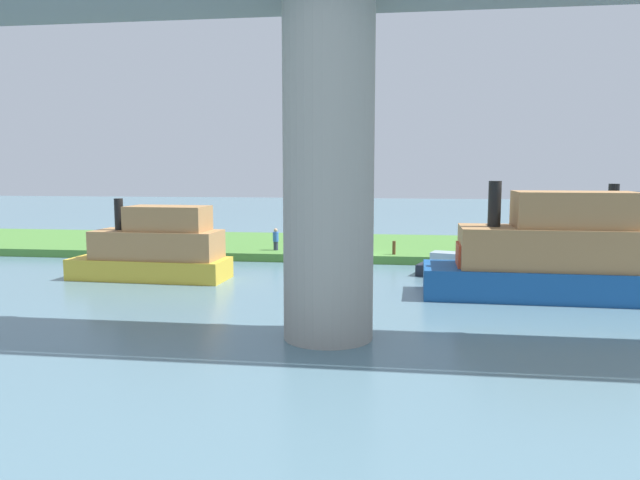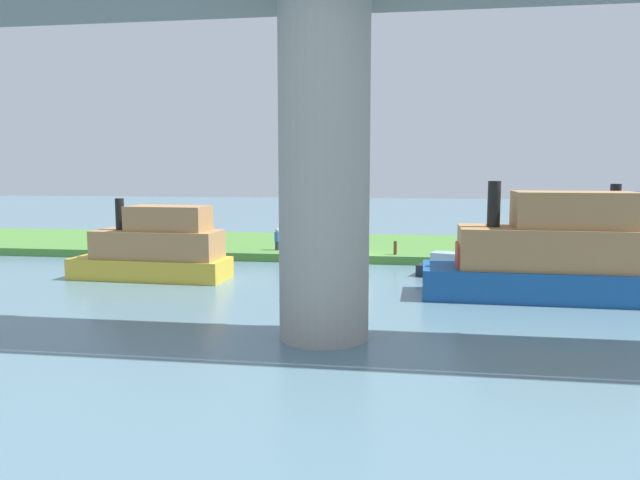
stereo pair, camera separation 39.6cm
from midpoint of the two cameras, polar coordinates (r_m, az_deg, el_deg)
name	(u,v)px [view 2 (the right image)]	position (r m, az deg, el deg)	size (l,w,h in m)	color
ground_plane	(352,264)	(36.01, 3.31, -2.27)	(160.00, 160.00, 0.00)	slate
grassy_bank	(360,247)	(41.89, 4.08, -0.65)	(80.00, 12.00, 0.50)	#4C8438
bridge_pylon	(324,174)	(19.79, 0.97, 6.26)	(2.97, 2.97, 10.95)	#9E998E
person_on_bank	(277,239)	(38.31, -3.75, 0.09)	(0.48, 0.48, 1.39)	#2D334C
mooring_post	(395,248)	(36.59, 7.41, -0.73)	(0.20, 0.20, 0.81)	brown
pontoon_yellow	(453,269)	(32.33, 12.75, -2.63)	(4.09, 2.47, 1.28)	#1E232D
houseboat_blue	(145,254)	(37.27, -15.83, -1.31)	(4.86, 1.78, 1.61)	gold
skiff_small	(548,256)	(28.08, 21.07, -1.38)	(10.05, 3.54, 5.10)	#195199
riverboat_paddlewheel	(155,249)	(32.09, -14.92, -0.84)	(8.15, 3.01, 4.11)	gold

